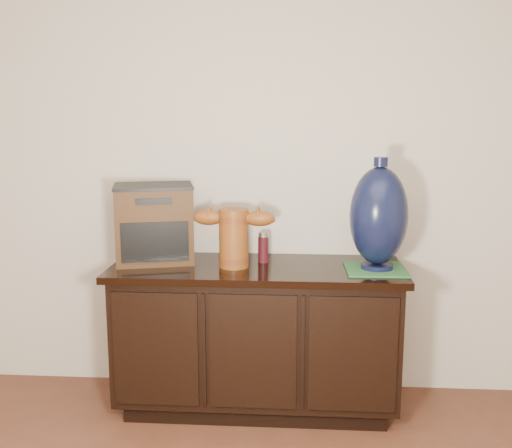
# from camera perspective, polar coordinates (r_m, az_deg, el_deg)

# --- Properties ---
(room) EXTENTS (5.00, 5.00, 5.00)m
(room) POSITION_cam_1_polar(r_m,az_deg,el_deg) (0.74, -11.92, -5.87)
(room) COLOR #512B1C
(room) RESTS_ON ground
(sideboard) EXTENTS (1.46, 0.56, 0.75)m
(sideboard) POSITION_cam_1_polar(r_m,az_deg,el_deg) (3.12, 0.06, -10.56)
(sideboard) COLOR black
(sideboard) RESTS_ON ground
(terracotta_vessel) EXTENTS (0.41, 0.16, 0.29)m
(terracotta_vessel) POSITION_cam_1_polar(r_m,az_deg,el_deg) (2.95, -2.13, -1.00)
(terracotta_vessel) COLOR brown
(terracotta_vessel) RESTS_ON sideboard
(tv_radio) EXTENTS (0.46, 0.40, 0.40)m
(tv_radio) POSITION_cam_1_polar(r_m,az_deg,el_deg) (3.11, -9.67, 0.08)
(tv_radio) COLOR #3B220E
(tv_radio) RESTS_ON sideboard
(green_mat) EXTENTS (0.30, 0.30, 0.01)m
(green_mat) POSITION_cam_1_polar(r_m,az_deg,el_deg) (2.98, 11.32, -4.23)
(green_mat) COLOR #295D30
(green_mat) RESTS_ON sideboard
(lamp_base) EXTENTS (0.28, 0.28, 0.54)m
(lamp_base) POSITION_cam_1_polar(r_m,az_deg,el_deg) (2.93, 11.61, 0.72)
(lamp_base) COLOR black
(lamp_base) RESTS_ON green_mat
(spray_can) EXTENTS (0.05, 0.05, 0.16)m
(spray_can) POSITION_cam_1_polar(r_m,az_deg,el_deg) (3.06, 0.69, -2.26)
(spray_can) COLOR #5C0F1C
(spray_can) RESTS_ON sideboard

